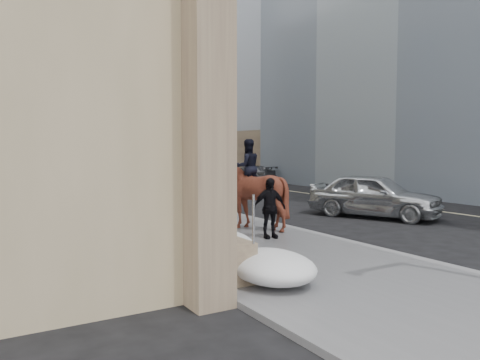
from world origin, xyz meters
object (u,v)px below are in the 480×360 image
object	(u,v)px
mounted_horse_right	(250,190)
car_grey	(250,174)
mounted_horse_left	(177,205)
car_silver	(374,195)
pedestrian	(269,208)

from	to	relation	value
mounted_horse_right	car_grey	size ratio (longest dim) A/B	0.65
mounted_horse_right	car_grey	xyz separation A→B (m)	(10.85, 17.33, -0.70)
mounted_horse_left	car_silver	size ratio (longest dim) A/B	0.53
pedestrian	mounted_horse_right	bearing A→B (deg)	87.77
car_silver	car_grey	size ratio (longest dim) A/B	1.14
pedestrian	mounted_horse_left	bearing A→B (deg)	170.63
mounted_horse_right	car_grey	distance (m)	20.46
mounted_horse_right	pedestrian	world-z (taller)	mounted_horse_right
car_silver	car_grey	world-z (taller)	car_silver
car_silver	car_grey	distance (m)	17.81
mounted_horse_left	mounted_horse_right	size ratio (longest dim) A/B	0.93
car_silver	car_grey	bearing A→B (deg)	49.45
mounted_horse_left	mounted_horse_right	world-z (taller)	mounted_horse_right
car_silver	pedestrian	bearing A→B (deg)	172.73
mounted_horse_right	pedestrian	xyz separation A→B (m)	(-0.30, -1.51, -0.36)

